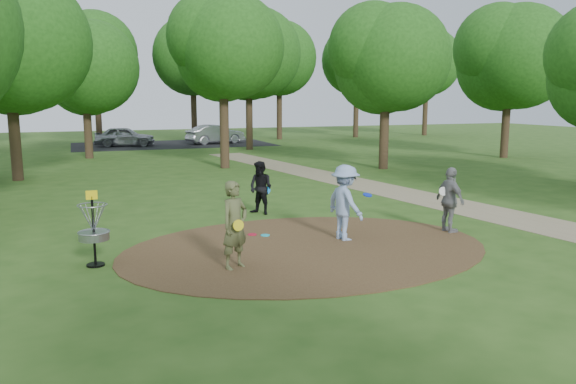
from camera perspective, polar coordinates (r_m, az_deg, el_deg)
name	(u,v)px	position (r m, az deg, el deg)	size (l,w,h in m)	color
ground	(307,248)	(12.69, 1.94, -5.75)	(100.00, 100.00, 0.00)	#2D5119
dirt_clearing	(307,248)	(12.69, 1.94, -5.70)	(8.40, 8.40, 0.02)	#47301C
footpath	(482,211)	(17.73, 19.07, -1.85)	(2.00, 40.00, 0.01)	#8C7A5B
parking_lot	(173,144)	(41.96, -11.59, 4.78)	(14.00, 8.00, 0.01)	black
player_observer_with_disc	(235,225)	(11.07, -5.42, -3.38)	(0.77, 0.68, 1.76)	#505531
player_throwing_with_disc	(345,203)	(13.29, 5.82, -1.10)	(1.18, 1.27, 1.80)	#8DA6D3
player_walking_with_disc	(261,188)	(16.24, -2.78, 0.42)	(0.92, 0.95, 1.55)	black
player_waiting_with_disc	(450,200)	(14.57, 16.14, -0.80)	(0.53, 0.99, 1.65)	gray
disc_ground_cyan	(265,235)	(13.76, -2.33, -4.41)	(0.22, 0.22, 0.02)	#1BC5DE
disc_ground_red	(252,234)	(13.86, -3.66, -4.32)	(0.22, 0.22, 0.02)	red
car_left	(125,136)	(40.95, -16.25, 5.44)	(1.63, 4.06, 1.38)	#93959A
car_right	(216,134)	(41.95, -7.38, 5.84)	(1.48, 4.25, 1.40)	#A1A1A8
disc_golf_basket	(93,223)	(11.84, -19.17, -3.04)	(0.63, 0.63, 1.54)	black
tree_ring	(271,48)	(21.12, -1.73, 14.43)	(37.18, 45.46, 8.85)	#332316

